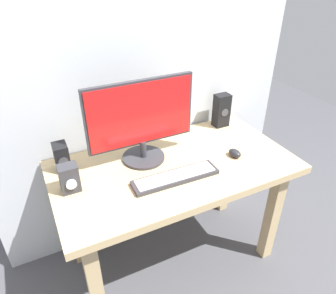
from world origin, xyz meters
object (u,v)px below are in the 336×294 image
at_px(monitor, 141,120).
at_px(speaker_left, 62,157).
at_px(mouse, 235,153).
at_px(desk, 174,180).
at_px(speaker_right, 221,110).
at_px(audio_controller, 69,178).
at_px(keyboard_primary, 176,177).

height_order(monitor, speaker_left, monitor).
xyz_separation_m(monitor, mouse, (0.47, -0.22, -0.22)).
bearing_deg(desk, mouse, -13.77).
bearing_deg(speaker_right, desk, -150.99).
bearing_deg(desk, monitor, 134.20).
bearing_deg(audio_controller, keyboard_primary, -16.70).
bearing_deg(desk, speaker_right, 29.01).
distance_m(keyboard_primary, mouse, 0.40).
xyz_separation_m(keyboard_primary, speaker_right, (0.54, 0.39, 0.10)).
distance_m(mouse, speaker_right, 0.39).
relative_size(monitor, mouse, 7.22).
height_order(mouse, speaker_right, speaker_right).
xyz_separation_m(desk, keyboard_primary, (-0.06, -0.12, 0.13)).
distance_m(mouse, audio_controller, 0.89).
height_order(mouse, audio_controller, audio_controller).
distance_m(speaker_right, audio_controller, 1.06).
relative_size(speaker_right, audio_controller, 1.54).
bearing_deg(keyboard_primary, audio_controller, 163.30).
bearing_deg(mouse, keyboard_primary, 178.62).
distance_m(monitor, speaker_left, 0.46).
height_order(keyboard_primary, speaker_left, speaker_left).
xyz_separation_m(speaker_right, speaker_left, (-1.03, -0.04, -0.03)).
distance_m(desk, speaker_left, 0.62).
height_order(desk, speaker_left, speaker_left).
bearing_deg(keyboard_primary, monitor, 106.09).
relative_size(monitor, audio_controller, 4.16).
relative_size(mouse, speaker_right, 0.37).
xyz_separation_m(desk, speaker_left, (-0.55, 0.22, 0.19)).
relative_size(monitor, speaker_left, 3.99).
bearing_deg(audio_controller, speaker_right, 13.12).
distance_m(desk, audio_controller, 0.58).
relative_size(desk, speaker_left, 8.89).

